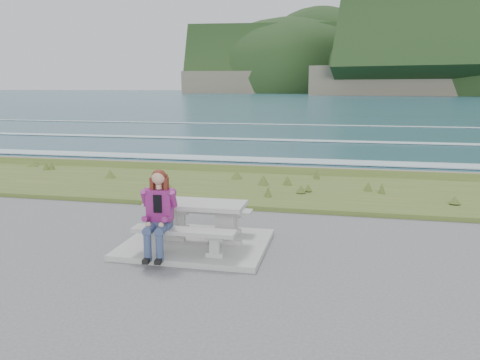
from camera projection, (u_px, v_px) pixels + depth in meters
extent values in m
cube|color=#A4A39E|center=(197.00, 244.00, 8.66)|extent=(2.60, 2.10, 0.10)
cube|color=#A4A39E|center=(169.00, 237.00, 8.76)|extent=(0.62, 0.12, 0.08)
cube|color=#A4A39E|center=(168.00, 222.00, 8.70)|extent=(0.34, 0.09, 0.51)
cube|color=#A4A39E|center=(168.00, 207.00, 8.64)|extent=(0.62, 0.12, 0.08)
cube|color=#A4A39E|center=(225.00, 241.00, 8.54)|extent=(0.62, 0.12, 0.08)
cube|color=#A4A39E|center=(225.00, 226.00, 8.48)|extent=(0.34, 0.09, 0.51)
cube|color=#A4A39E|center=(225.00, 210.00, 8.42)|extent=(0.62, 0.12, 0.08)
cube|color=#A4A39E|center=(196.00, 204.00, 8.52)|extent=(1.80, 0.75, 0.08)
cube|color=#A4A39E|center=(154.00, 250.00, 8.09)|extent=(0.30, 0.12, 0.08)
cube|color=#A4A39E|center=(154.00, 242.00, 8.06)|extent=(0.17, 0.09, 0.22)
cube|color=#A4A39E|center=(154.00, 233.00, 8.03)|extent=(0.30, 0.12, 0.08)
cube|color=#A4A39E|center=(215.00, 255.00, 7.86)|extent=(0.30, 0.12, 0.08)
cube|color=#A4A39E|center=(215.00, 246.00, 7.83)|extent=(0.17, 0.09, 0.22)
cube|color=#A4A39E|center=(215.00, 237.00, 7.81)|extent=(0.30, 0.12, 0.08)
cube|color=#A4A39E|center=(184.00, 231.00, 7.90)|extent=(1.80, 0.35, 0.07)
cube|color=#A4A39E|center=(181.00, 227.00, 9.43)|extent=(0.30, 0.12, 0.08)
cube|color=#A4A39E|center=(181.00, 220.00, 9.40)|extent=(0.17, 0.09, 0.22)
cube|color=#A4A39E|center=(181.00, 212.00, 9.37)|extent=(0.30, 0.12, 0.08)
cube|color=#A4A39E|center=(233.00, 230.00, 9.21)|extent=(0.30, 0.12, 0.08)
cube|color=#A4A39E|center=(233.00, 223.00, 9.18)|extent=(0.17, 0.09, 0.22)
cube|color=#A4A39E|center=(233.00, 215.00, 9.15)|extent=(0.30, 0.12, 0.08)
cube|color=#A4A39E|center=(207.00, 210.00, 9.24)|extent=(1.80, 0.35, 0.07)
cube|color=#3B521E|center=(248.00, 190.00, 13.47)|extent=(160.00, 4.50, 0.22)
cube|color=#6E6452|center=(265.00, 172.00, 16.25)|extent=(160.00, 0.80, 2.20)
plane|color=#1F4B5A|center=(339.00, 93.00, 421.41)|extent=(1600.00, 1600.00, 0.00)
cube|color=silver|center=(284.00, 186.00, 22.44)|extent=(220.00, 3.00, 0.06)
cube|color=silver|center=(299.00, 161.00, 30.11)|extent=(220.00, 2.00, 0.06)
cube|color=silver|center=(311.00, 141.00, 41.62)|extent=(220.00, 1.40, 0.06)
cube|color=silver|center=(320.00, 125.00, 58.88)|extent=(220.00, 1.00, 0.06)
cube|color=#6E6452|center=(296.00, 83.00, 437.50)|extent=(201.55, 149.04, 18.00)
ellipsoid|color=black|center=(296.00, 80.00, 436.92)|extent=(211.86, 162.91, 112.39)
cube|color=navy|center=(157.00, 241.00, 7.80)|extent=(0.45, 0.76, 0.57)
cube|color=#7D1D65|center=(160.00, 205.00, 7.93)|extent=(0.44, 0.28, 0.55)
sphere|color=tan|center=(159.00, 178.00, 7.81)|extent=(0.23, 0.23, 0.23)
sphere|color=#521B12|center=(159.00, 177.00, 7.84)|extent=(0.25, 0.25, 0.25)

